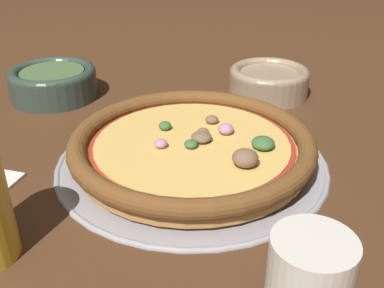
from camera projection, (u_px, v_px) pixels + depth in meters
ground_plane at (192, 162)px, 0.60m from camera, size 3.00×3.00×0.00m
pizza_tray at (192, 160)px, 0.60m from camera, size 0.36×0.36×0.01m
pizza at (192, 145)px, 0.59m from camera, size 0.32×0.32×0.04m
bowl_near at (269, 81)px, 0.80m from camera, size 0.14×0.14×0.05m
bowl_far at (53, 81)px, 0.79m from camera, size 0.15×0.15×0.05m
drinking_cup at (308, 285)px, 0.35m from camera, size 0.07×0.07×0.09m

